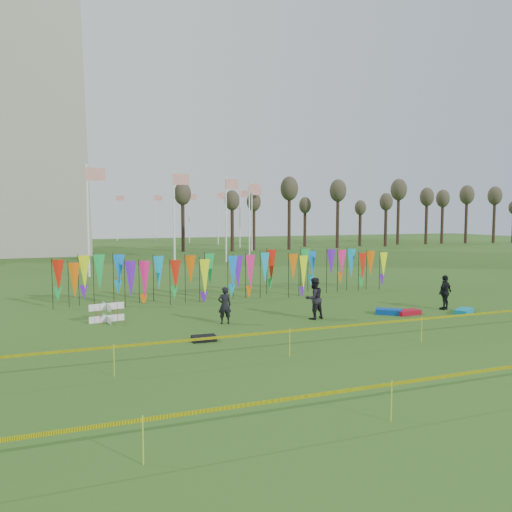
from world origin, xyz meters
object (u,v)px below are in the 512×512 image
object	(u,v)px
person_mid	(314,298)
kite_bag_blue	(389,312)
person_left	(225,305)
person_right	(445,292)
kite_bag_red	(408,312)
box_kite	(107,313)
kite_bag_black	(204,338)
kite_bag_teal	(464,311)

from	to	relation	value
person_mid	kite_bag_blue	distance (m)	3.68
person_left	person_right	world-z (taller)	person_right
person_right	kite_bag_blue	xyz separation A→B (m)	(-3.10, 0.01, -0.69)
person_right	kite_bag_red	distance (m)	2.50
box_kite	kite_bag_black	distance (m)	5.29
person_mid	kite_bag_red	distance (m)	4.44
box_kite	person_left	distance (m)	4.88
person_mid	person_left	bearing A→B (deg)	-19.53
box_kite	kite_bag_blue	size ratio (longest dim) A/B	0.72
person_mid	kite_bag_black	xyz separation A→B (m)	(-5.33, -1.96, -0.79)
kite_bag_red	person_right	bearing A→B (deg)	9.01
kite_bag_blue	kite_bag_teal	size ratio (longest dim) A/B	1.00
box_kite	kite_bag_blue	xyz separation A→B (m)	(11.86, -2.73, -0.29)
person_right	kite_bag_red	world-z (taller)	person_right
box_kite	kite_bag_teal	xyz separation A→B (m)	(15.08, -3.82, -0.30)
person_left	person_mid	distance (m)	3.84
kite_bag_blue	kite_bag_red	xyz separation A→B (m)	(0.73, -0.38, -0.01)
person_left	person_mid	bearing A→B (deg)	176.12
kite_bag_black	kite_bag_teal	size ratio (longest dim) A/B	0.74
kite_bag_red	kite_bag_black	xyz separation A→B (m)	(-9.66, -1.28, -0.01)
person_mid	person_right	size ratio (longest dim) A/B	1.09
person_left	kite_bag_black	world-z (taller)	person_left
person_left	kite_bag_blue	xyz separation A→B (m)	(7.40, -0.76, -0.64)
person_right	kite_bag_red	size ratio (longest dim) A/B	1.43
kite_bag_black	kite_bag_teal	distance (m)	12.16
box_kite	kite_bag_teal	size ratio (longest dim) A/B	0.72
person_left	kite_bag_blue	size ratio (longest dim) A/B	1.34
kite_bag_black	kite_bag_blue	bearing A→B (deg)	10.57
person_right	kite_bag_black	bearing A→B (deg)	-11.50
box_kite	kite_bag_black	xyz separation A→B (m)	(2.93, -4.39, -0.31)
kite_bag_teal	kite_bag_black	bearing A→B (deg)	-177.29
person_right	kite_bag_red	xyz separation A→B (m)	(-2.37, -0.38, -0.71)
person_mid	person_right	distance (m)	6.70
person_right	kite_bag_black	world-z (taller)	person_right
kite_bag_blue	kite_bag_teal	bearing A→B (deg)	-18.68
kite_bag_blue	kite_bag_red	size ratio (longest dim) A/B	0.99
kite_bag_red	kite_bag_teal	size ratio (longest dim) A/B	1.01
box_kite	kite_bag_teal	world-z (taller)	box_kite
person_mid	kite_bag_red	world-z (taller)	person_mid
person_left	kite_bag_teal	bearing A→B (deg)	173.18
person_right	box_kite	bearing A→B (deg)	-29.72
kite_bag_black	kite_bag_teal	world-z (taller)	kite_bag_teal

